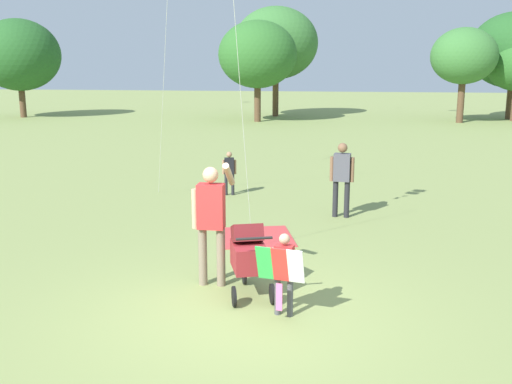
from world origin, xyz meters
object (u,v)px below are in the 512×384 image
person_adult_flyer (211,215)px  stroller (248,253)px  child_with_butterfly_kite (283,268)px  person_sitting_far (229,170)px  person_red_shirt (342,174)px  picnic_blanket (256,237)px

person_adult_flyer → stroller: bearing=-25.5°
child_with_butterfly_kite → person_adult_flyer: (-1.14, 0.95, 0.40)m
stroller → person_sitting_far: bearing=103.1°
child_with_butterfly_kite → stroller: bearing=129.4°
person_adult_flyer → person_sitting_far: size_ratio=1.71×
person_adult_flyer → person_red_shirt: size_ratio=1.17×
stroller → picnic_blanket: (-0.29, 2.77, -0.60)m
person_adult_flyer → person_sitting_far: (-0.87, 5.98, -0.43)m
person_red_shirt → child_with_butterfly_kite: bearing=-97.8°
person_red_shirt → person_sitting_far: person_red_shirt is taller
child_with_butterfly_kite → stroller: size_ratio=0.98×
stroller → person_sitting_far: (-1.45, 6.26, 0.03)m
child_with_butterfly_kite → person_sitting_far: (-2.01, 6.93, -0.02)m
person_adult_flyer → stroller: (0.58, -0.28, -0.45)m
child_with_butterfly_kite → picnic_blanket: child_with_butterfly_kite is taller
person_sitting_far → picnic_blanket: 3.73m
person_adult_flyer → person_red_shirt: 4.61m
person_sitting_far → stroller: bearing=-76.9°
person_adult_flyer → person_red_shirt: (1.85, 4.22, -0.13)m
person_adult_flyer → person_red_shirt: person_adult_flyer is taller
child_with_butterfly_kite → person_red_shirt: size_ratio=0.70×
person_sitting_far → picnic_blanket: (1.17, -3.49, -0.63)m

